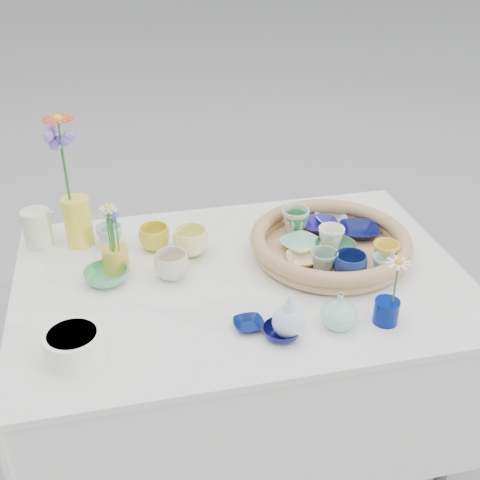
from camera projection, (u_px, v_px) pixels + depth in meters
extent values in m
plane|color=#A2A2A2|center=(241.00, 459.00, 2.09)|extent=(80.00, 80.00, 0.00)
imported|color=navy|center=(320.00, 226.00, 1.88)|extent=(0.13, 0.13, 0.03)
imported|color=#060B44|center=(359.00, 231.00, 1.85)|extent=(0.14, 0.14, 0.03)
imported|color=yellow|center=(385.00, 254.00, 1.70)|extent=(0.09, 0.09, 0.07)
imported|color=#4B7C57|center=(335.00, 250.00, 1.75)|extent=(0.14, 0.14, 0.04)
imported|color=gray|center=(324.00, 263.00, 1.66)|extent=(0.10, 0.10, 0.07)
imported|color=#88D7B3|center=(301.00, 245.00, 1.78)|extent=(0.15, 0.15, 0.03)
imported|color=#B1C3BA|center=(295.00, 221.00, 1.86)|extent=(0.10, 0.10, 0.08)
imported|color=white|center=(331.00, 238.00, 1.77)|extent=(0.09, 0.09, 0.07)
imported|color=#A7C9F0|center=(331.00, 219.00, 1.93)|extent=(0.10, 0.10, 0.02)
imported|color=navy|center=(350.00, 266.00, 1.64)|extent=(0.11, 0.11, 0.07)
imported|color=#F0CB89|center=(303.00, 260.00, 1.72)|extent=(0.10, 0.10, 0.02)
imported|color=#9FD6C7|center=(383.00, 266.00, 1.65)|extent=(0.08, 0.08, 0.06)
imported|color=#317842|center=(296.00, 224.00, 1.86)|extent=(0.08, 0.08, 0.07)
imported|color=gold|center=(154.00, 238.00, 1.81)|extent=(0.12, 0.12, 0.07)
imported|color=#ECEF87|center=(191.00, 242.00, 1.78)|extent=(0.14, 0.14, 0.08)
imported|color=#4EA96C|center=(106.00, 276.00, 1.66)|extent=(0.13, 0.13, 0.04)
imported|color=beige|center=(171.00, 266.00, 1.67)|extent=(0.12, 0.12, 0.08)
imported|color=#081759|center=(249.00, 325.00, 1.49)|extent=(0.08, 0.08, 0.02)
imported|color=#9AC7C5|center=(110.00, 237.00, 1.82)|extent=(0.09, 0.09, 0.07)
imported|color=#090A45|center=(282.00, 332.00, 1.46)|extent=(0.12, 0.12, 0.03)
imported|color=#9DD6BE|center=(339.00, 310.00, 1.48)|extent=(0.12, 0.12, 0.10)
cylinder|color=#001368|center=(386.00, 312.00, 1.50)|extent=(0.08, 0.08, 0.06)
cylinder|color=yellow|center=(78.00, 222.00, 1.81)|extent=(0.09, 0.09, 0.15)
cylinder|color=gold|center=(116.00, 259.00, 1.70)|extent=(0.10, 0.10, 0.08)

